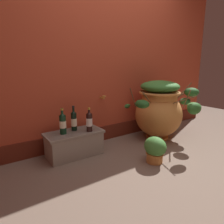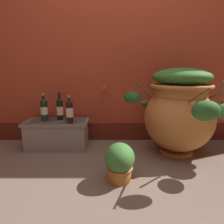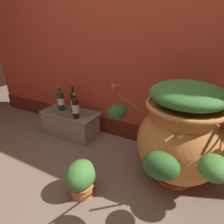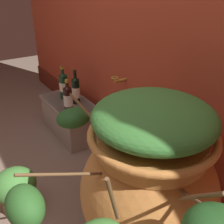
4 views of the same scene
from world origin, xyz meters
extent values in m
plane|color=#7A6656|center=(0.00, 0.00, 0.00)|extent=(7.00, 7.00, 0.00)
cube|color=#B74228|center=(0.00, 1.20, 1.30)|extent=(4.40, 0.20, 2.60)
cube|color=maroon|center=(0.00, 1.10, 0.11)|extent=(4.40, 0.02, 0.22)
cylinder|color=#B28433|center=(-0.16, 1.05, 0.65)|extent=(0.02, 0.10, 0.02)
torus|color=#B28433|center=(-0.16, 1.00, 0.68)|extent=(0.06, 0.06, 0.01)
cylinder|color=#CC7F3D|center=(0.60, 0.70, 0.02)|extent=(0.33, 0.33, 0.04)
ellipsoid|color=#CC7F3D|center=(0.60, 0.70, 0.37)|extent=(0.69, 0.69, 0.66)
cylinder|color=#CC7F3D|center=(0.60, 0.70, 0.65)|extent=(0.51, 0.51, 0.10)
torus|color=#CC7F3D|center=(0.60, 0.70, 0.70)|extent=(0.60, 0.60, 0.04)
cylinder|color=brown|center=(0.79, 0.36, 0.63)|extent=(0.05, 0.08, 0.26)
ellipsoid|color=#428438|center=(0.84, 0.27, 0.53)|extent=(0.16, 0.20, 0.13)
cylinder|color=brown|center=(0.22, 0.57, 0.67)|extent=(0.24, 0.11, 0.18)
ellipsoid|color=#235623|center=(0.11, 0.54, 0.61)|extent=(0.16, 0.20, 0.11)
cylinder|color=brown|center=(0.97, 0.60, 0.64)|extent=(0.23, 0.09, 0.12)
ellipsoid|color=#235623|center=(1.06, 0.58, 0.54)|extent=(0.20, 0.15, 0.11)
cylinder|color=brown|center=(0.40, 1.05, 0.60)|extent=(0.06, 0.10, 0.30)
ellipsoid|color=#387A33|center=(0.33, 1.15, 0.46)|extent=(0.17, 0.15, 0.10)
cylinder|color=brown|center=(0.59, 0.26, 0.65)|extent=(0.02, 0.35, 0.16)
ellipsoid|color=#2D6628|center=(0.58, 0.11, 0.57)|extent=(0.20, 0.14, 0.15)
cylinder|color=brown|center=(0.99, 0.56, 0.71)|extent=(0.22, 0.10, 0.24)
ellipsoid|color=#235623|center=(1.11, 0.52, 0.69)|extent=(0.23, 0.21, 0.14)
ellipsoid|color=#387A33|center=(0.60, 0.70, 0.79)|extent=(0.56, 0.56, 0.17)
cube|color=#9E9384|center=(-0.69, 0.87, 0.15)|extent=(0.65, 0.32, 0.30)
cube|color=gray|center=(-0.69, 0.87, 0.29)|extent=(0.69, 0.34, 0.03)
cylinder|color=black|center=(-0.66, 0.92, 0.41)|extent=(0.07, 0.07, 0.22)
cone|color=black|center=(-0.66, 0.92, 0.54)|extent=(0.07, 0.07, 0.04)
cylinder|color=black|center=(-0.66, 0.92, 0.57)|extent=(0.03, 0.03, 0.09)
cylinder|color=black|center=(-0.66, 0.92, 0.60)|extent=(0.03, 0.03, 0.02)
cylinder|color=beige|center=(-0.66, 0.92, 0.41)|extent=(0.07, 0.07, 0.10)
cylinder|color=black|center=(-0.52, 0.78, 0.41)|extent=(0.07, 0.07, 0.22)
cone|color=black|center=(-0.52, 0.78, 0.53)|extent=(0.07, 0.07, 0.04)
cylinder|color=black|center=(-0.52, 0.78, 0.56)|extent=(0.02, 0.02, 0.08)
cylinder|color=#B7932D|center=(-0.52, 0.78, 0.58)|extent=(0.03, 0.03, 0.02)
cylinder|color=silver|center=(-0.52, 0.78, 0.42)|extent=(0.07, 0.07, 0.10)
cylinder|color=black|center=(-0.82, 0.87, 0.41)|extent=(0.08, 0.08, 0.22)
cone|color=black|center=(-0.82, 0.87, 0.54)|extent=(0.08, 0.08, 0.04)
cylinder|color=black|center=(-0.82, 0.87, 0.57)|extent=(0.03, 0.03, 0.09)
cylinder|color=#B7932D|center=(-0.82, 0.87, 0.60)|extent=(0.03, 0.03, 0.02)
cylinder|color=beige|center=(-0.82, 0.87, 0.42)|extent=(0.08, 0.08, 0.08)
cylinder|color=#CC7F3D|center=(-0.01, 0.17, 0.06)|extent=(0.18, 0.18, 0.12)
torus|color=#BB7538|center=(-0.01, 0.17, 0.11)|extent=(0.21, 0.21, 0.02)
ellipsoid|color=#428438|center=(-0.01, 0.17, 0.19)|extent=(0.23, 0.27, 0.22)
camera|label=1|loc=(-1.63, -1.30, 1.09)|focal=32.32mm
camera|label=2|loc=(-0.07, -1.22, 0.84)|focal=31.09mm
camera|label=3|loc=(0.71, -0.68, 1.22)|focal=29.38mm
camera|label=4|loc=(1.39, -0.03, 1.35)|focal=43.85mm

